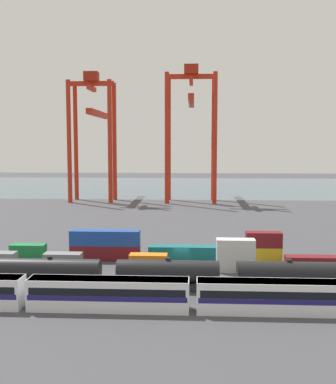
# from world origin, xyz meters

# --- Properties ---
(ground_plane) EXTENTS (420.00, 420.00, 0.00)m
(ground_plane) POSITION_xyz_m (0.00, 40.00, 0.00)
(ground_plane) COLOR #424247
(harbour_water) EXTENTS (400.00, 110.00, 0.01)m
(harbour_water) POSITION_xyz_m (0.00, 146.93, 0.00)
(harbour_water) COLOR #475B6B
(harbour_water) RESTS_ON ground_plane
(passenger_train) EXTENTS (60.61, 3.14, 3.90)m
(passenger_train) POSITION_xyz_m (-8.22, -23.80, 2.14)
(passenger_train) COLOR silver
(passenger_train) RESTS_ON ground_plane
(freight_tank_row) EXTENTS (47.39, 3.03, 4.49)m
(freight_tank_row) POSITION_xyz_m (-1.46, -15.18, 2.14)
(freight_tank_row) COLOR #232326
(freight_tank_row) RESTS_ON ground_plane
(shipping_container_1) EXTENTS (6.04, 2.44, 2.60)m
(shipping_container_1) POSITION_xyz_m (-19.02, -5.13, 1.30)
(shipping_container_1) COLOR slate
(shipping_container_1) RESTS_ON ground_plane
(shipping_container_2) EXTENTS (6.04, 2.44, 2.60)m
(shipping_container_2) POSITION_xyz_m (-5.15, -5.13, 1.30)
(shipping_container_2) COLOR orange
(shipping_container_2) RESTS_ON ground_plane
(shipping_container_3) EXTENTS (6.04, 2.44, 2.60)m
(shipping_container_3) POSITION_xyz_m (8.72, -5.13, 1.30)
(shipping_container_3) COLOR silver
(shipping_container_3) RESTS_ON ground_plane
(shipping_container_4) EXTENTS (6.04, 2.44, 2.60)m
(shipping_container_4) POSITION_xyz_m (8.72, -5.13, 3.90)
(shipping_container_4) COLOR silver
(shipping_container_4) RESTS_ON shipping_container_3
(shipping_container_5) EXTENTS (12.10, 2.44, 2.60)m
(shipping_container_5) POSITION_xyz_m (22.59, -5.13, 1.30)
(shipping_container_5) COLOR maroon
(shipping_container_5) RESTS_ON ground_plane
(shipping_container_6) EXTENTS (6.04, 2.44, 2.60)m
(shipping_container_6) POSITION_xyz_m (-26.99, 1.24, 1.30)
(shipping_container_6) COLOR #197538
(shipping_container_6) RESTS_ON ground_plane
(shipping_container_7) EXTENTS (12.10, 2.44, 2.60)m
(shipping_container_7) POSITION_xyz_m (-13.32, 1.24, 1.30)
(shipping_container_7) COLOR maroon
(shipping_container_7) RESTS_ON ground_plane
(shipping_container_8) EXTENTS (12.10, 2.44, 2.60)m
(shipping_container_8) POSITION_xyz_m (-13.32, 1.24, 3.90)
(shipping_container_8) COLOR #1C4299
(shipping_container_8) RESTS_ON shipping_container_7
(shipping_container_9) EXTENTS (12.10, 2.44, 2.60)m
(shipping_container_9) POSITION_xyz_m (0.36, 1.24, 1.30)
(shipping_container_9) COLOR #146066
(shipping_container_9) RESTS_ON ground_plane
(shipping_container_10) EXTENTS (6.04, 2.44, 2.60)m
(shipping_container_10) POSITION_xyz_m (14.03, 1.24, 1.30)
(shipping_container_10) COLOR gold
(shipping_container_10) RESTS_ON ground_plane
(shipping_container_11) EXTENTS (6.04, 2.44, 2.60)m
(shipping_container_11) POSITION_xyz_m (14.03, 1.24, 3.90)
(shipping_container_11) COLOR maroon
(shipping_container_11) RESTS_ON shipping_container_10
(gantry_crane_west) EXTENTS (15.62, 34.92, 44.83)m
(gantry_crane_west) POSITION_xyz_m (-33.48, 89.13, 26.89)
(gantry_crane_west) COLOR red
(gantry_crane_west) RESTS_ON ground_plane
(gantry_crane_central) EXTENTS (17.58, 38.57, 46.97)m
(gantry_crane_central) POSITION_xyz_m (0.91, 89.45, 29.02)
(gantry_crane_central) COLOR red
(gantry_crane_central) RESTS_ON ground_plane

